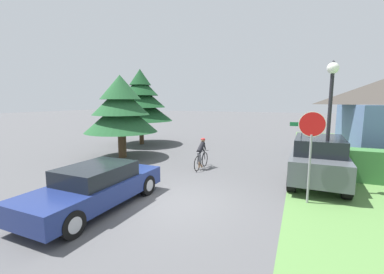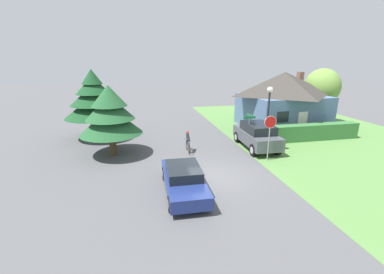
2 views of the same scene
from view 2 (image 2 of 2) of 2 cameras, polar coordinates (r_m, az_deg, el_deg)
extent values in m
plane|color=#515154|center=(14.29, 4.86, -8.92)|extent=(140.00, 140.00, 0.00)
cube|color=#568442|center=(23.15, 29.89, -1.05)|extent=(16.00, 36.00, 0.01)
cube|color=slate|center=(26.18, 19.29, 5.51)|extent=(7.42, 6.48, 3.05)
pyramid|color=#3D3833|center=(25.85, 19.84, 11.12)|extent=(8.01, 6.99, 2.11)
cube|color=silver|center=(23.91, 23.26, 2.81)|extent=(0.90, 0.12, 2.00)
cube|color=black|center=(22.60, 19.53, 4.24)|extent=(1.10, 0.13, 0.90)
cube|color=brown|center=(27.55, 22.91, 12.36)|extent=(0.53, 0.53, 0.80)
cube|color=#387038|center=(22.18, 23.30, 0.87)|extent=(9.64, 0.90, 1.30)
cube|color=navy|center=(12.57, -1.85, -9.81)|extent=(1.88, 4.64, 0.58)
cube|color=black|center=(12.42, -1.93, -7.50)|extent=(1.61, 2.18, 0.46)
cylinder|color=black|center=(13.99, -6.11, -8.00)|extent=(0.25, 0.69, 0.69)
cylinder|color=#ADADB2|center=(13.99, -6.11, -8.00)|extent=(0.25, 0.40, 0.40)
cylinder|color=black|center=(14.18, 0.39, -7.54)|extent=(0.25, 0.69, 0.69)
cylinder|color=#ADADB2|center=(14.18, 0.39, -7.54)|extent=(0.25, 0.40, 0.40)
cylinder|color=black|center=(11.22, -4.73, -14.58)|extent=(0.25, 0.69, 0.69)
cylinder|color=#ADADB2|center=(11.22, -4.73, -14.58)|extent=(0.25, 0.40, 0.40)
cylinder|color=black|center=(11.46, 3.47, -13.83)|extent=(0.25, 0.69, 0.69)
cylinder|color=#ADADB2|center=(11.46, 3.47, -13.83)|extent=(0.25, 0.40, 0.40)
torus|color=black|center=(17.51, -0.63, -2.78)|extent=(0.06, 0.71, 0.71)
torus|color=black|center=(18.41, -1.16, -1.79)|extent=(0.06, 0.71, 0.71)
cylinder|color=black|center=(17.68, -0.77, -2.00)|extent=(0.04, 0.17, 0.58)
cylinder|color=black|center=(18.01, -0.96, -1.60)|extent=(0.05, 0.61, 0.63)
cylinder|color=black|center=(17.86, -0.93, -0.79)|extent=(0.05, 0.72, 0.07)
cylinder|color=black|center=(17.67, -0.72, -2.79)|extent=(0.04, 0.33, 0.15)
cylinder|color=black|center=(17.51, -0.68, -1.98)|extent=(0.04, 0.20, 0.47)
cylinder|color=black|center=(18.30, -1.14, -1.10)|extent=(0.04, 0.11, 0.49)
cylinder|color=black|center=(18.19, -1.12, -0.41)|extent=(0.44, 0.03, 0.02)
ellipsoid|color=black|center=(17.52, -0.73, -1.12)|extent=(0.08, 0.20, 0.05)
cylinder|color=slate|center=(17.56, -0.72, -1.71)|extent=(0.12, 0.24, 0.49)
cylinder|color=slate|center=(17.74, -0.82, -1.80)|extent=(0.12, 0.25, 0.64)
cylinder|color=#8C6647|center=(17.75, -0.75, -2.80)|extent=(0.08, 0.08, 0.30)
cylinder|color=#8C6647|center=(17.94, -0.69, -2.91)|extent=(0.17, 0.08, 0.21)
cylinder|color=black|center=(17.71, -0.89, -0.19)|extent=(0.23, 0.66, 0.53)
cylinder|color=black|center=(17.92, -1.00, -0.07)|extent=(0.08, 0.24, 0.35)
cylinder|color=black|center=(18.19, -1.16, 0.18)|extent=(0.08, 0.24, 0.35)
sphere|color=#8C6647|center=(17.88, -1.04, 1.02)|extent=(0.19, 0.19, 0.19)
ellipsoid|color=red|center=(17.86, -1.04, 1.17)|extent=(0.22, 0.18, 0.12)
cube|color=#4C5156|center=(19.22, 14.13, 0.00)|extent=(2.08, 4.68, 0.85)
cube|color=black|center=(18.92, 14.44, 1.99)|extent=(1.79, 2.73, 0.59)
cylinder|color=black|center=(20.41, 10.06, 0.03)|extent=(0.32, 0.83, 0.83)
cylinder|color=#ADADB2|center=(20.41, 10.06, 0.03)|extent=(0.32, 0.49, 0.48)
cylinder|color=black|center=(21.05, 14.46, 0.26)|extent=(0.32, 0.83, 0.83)
cylinder|color=#ADADB2|center=(21.05, 14.46, 0.26)|extent=(0.32, 0.49, 0.48)
cylinder|color=black|center=(17.64, 13.55, -2.84)|extent=(0.32, 0.83, 0.83)
cylinder|color=#ADADB2|center=(17.64, 13.55, -2.84)|extent=(0.32, 0.49, 0.48)
cylinder|color=black|center=(18.38, 18.47, -2.46)|extent=(0.32, 0.83, 0.83)
cylinder|color=#ADADB2|center=(18.38, 18.47, -2.46)|extent=(0.32, 0.49, 0.48)
cylinder|color=gray|center=(16.85, 16.63, -1.52)|extent=(0.07, 0.07, 2.21)
cylinder|color=red|center=(16.48, 17.03, 3.18)|extent=(0.74, 0.03, 0.74)
cylinder|color=silver|center=(16.48, 17.03, 3.18)|extent=(0.79, 0.02, 0.79)
cylinder|color=black|center=(18.09, 16.37, 2.95)|extent=(0.12, 0.12, 4.17)
sphere|color=white|center=(17.72, 16.97, 10.05)|extent=(0.39, 0.39, 0.39)
cone|color=black|center=(17.71, 17.02, 10.67)|extent=(0.23, 0.23, 0.15)
cylinder|color=gray|center=(18.81, 12.43, 0.72)|extent=(0.06, 0.06, 2.25)
cube|color=#197238|center=(18.53, 12.66, 4.24)|extent=(0.90, 0.03, 0.16)
cube|color=#197238|center=(18.49, 12.69, 4.73)|extent=(0.03, 0.90, 0.16)
cylinder|color=#4C3823|center=(18.12, -17.16, -1.51)|extent=(0.46, 0.46, 1.48)
cone|color=#23562D|center=(17.70, -17.60, 3.52)|extent=(4.07, 4.07, 1.78)
cone|color=#23562D|center=(17.54, -17.85, 6.29)|extent=(3.18, 3.18, 1.57)
cone|color=#23562D|center=(17.43, -18.07, 8.73)|extent=(2.28, 2.28, 1.35)
cylinder|color=#4C3823|center=(22.42, -20.36, 1.98)|extent=(0.33, 0.33, 1.77)
cone|color=#194723|center=(22.07, -20.83, 6.47)|extent=(4.66, 4.66, 1.80)
cone|color=#194723|center=(21.95, -21.06, 8.74)|extent=(3.64, 3.64, 1.59)
cone|color=#194723|center=(21.87, -21.27, 10.72)|extent=(2.61, 2.61, 1.37)
cone|color=#194723|center=(21.83, -21.45, 12.40)|extent=(1.58, 1.58, 1.15)
cylinder|color=#4C3823|center=(29.47, 26.27, 4.99)|extent=(0.36, 0.36, 2.17)
ellipsoid|color=olive|center=(29.14, 26.92, 9.90)|extent=(3.45, 3.45, 3.62)
camera|label=1|loc=(9.70, 40.45, -5.00)|focal=24.00mm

